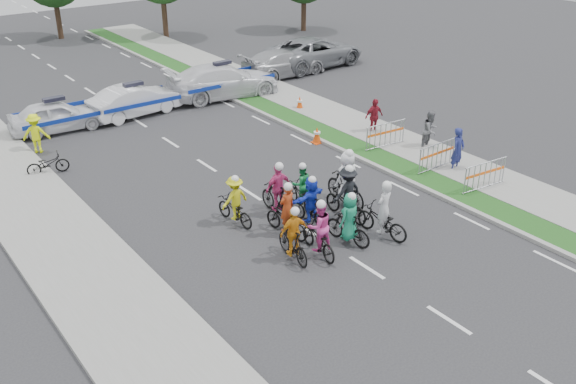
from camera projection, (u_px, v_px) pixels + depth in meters
ground at (367, 268)px, 18.22m from camera, size 90.00×90.00×0.00m
curb_right at (375, 166)px, 24.53m from camera, size 0.20×60.00×0.12m
grass_strip at (388, 162)px, 24.90m from camera, size 1.20×60.00×0.11m
sidewalk_right at (420, 151)px, 25.87m from camera, size 2.40×60.00×0.13m
sidewalk_left at (80, 264)px, 18.30m from camera, size 3.00×60.00×0.13m
rider_0 at (382, 218)px, 19.58m from camera, size 0.94×1.94×1.90m
rider_1 at (349, 223)px, 19.17m from camera, size 0.80×1.70×1.73m
rider_2 at (319, 234)px, 18.59m from camera, size 0.87×1.85×1.81m
rider_3 at (293, 239)px, 18.33m from camera, size 0.92×1.70×1.74m
rider_4 at (346, 198)px, 20.56m from camera, size 1.07×1.89×1.91m
rider_5 at (310, 204)px, 20.19m from camera, size 1.43×1.70×1.72m
rider_6 at (286, 217)px, 19.65m from camera, size 0.83×1.84×1.82m
rider_7 at (346, 183)px, 21.41m from camera, size 0.88×1.97×2.04m
rider_8 at (301, 191)px, 21.28m from camera, size 0.85×1.70×1.66m
rider_9 at (278, 195)px, 20.78m from camera, size 0.96×1.81×1.90m
rider_10 at (235, 204)px, 20.29m from camera, size 1.00×1.73×1.71m
police_car_0 at (56, 116)px, 27.80m from camera, size 4.14×1.99×1.36m
police_car_1 at (135, 101)px, 29.63m from camera, size 4.46×1.98×1.42m
police_car_2 at (223, 81)px, 32.10m from camera, size 6.04×3.19×1.67m
civilian_sedan at (283, 63)px, 35.58m from camera, size 5.05×2.08×1.46m
civilian_suv at (314, 52)px, 37.35m from camera, size 6.35×3.21×1.72m
spectator_0 at (458, 150)px, 23.89m from camera, size 0.68×0.51×1.70m
spectator_1 at (430, 130)px, 25.86m from camera, size 0.89×0.75×1.62m
spectator_2 at (374, 117)px, 27.44m from camera, size 0.95×0.46×1.56m
marshal_hiviz at (36, 133)px, 25.55m from camera, size 1.20×1.02×1.62m
barrier_0 at (485, 177)px, 22.44m from camera, size 2.04×0.69×1.12m
barrier_1 at (437, 157)px, 24.01m from camera, size 2.01×0.55×1.12m
barrier_2 at (385, 136)px, 25.97m from camera, size 2.04×0.67×1.12m
cone_0 at (317, 135)px, 26.68m from camera, size 0.40×0.40×0.70m
cone_1 at (300, 103)px, 30.46m from camera, size 0.40×0.40×0.70m
parked_bike at (48, 164)px, 23.83m from camera, size 1.60×0.79×0.80m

